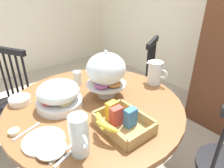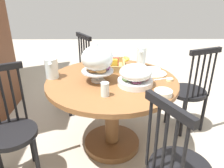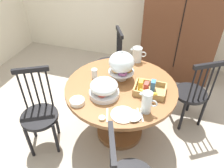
{
  "view_description": "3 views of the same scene",
  "coord_description": "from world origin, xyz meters",
  "px_view_note": "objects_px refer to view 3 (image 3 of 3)",
  "views": [
    {
      "loc": [
        1.11,
        -0.72,
        1.5
      ],
      "look_at": [
        0.14,
        0.07,
        0.84
      ],
      "focal_mm": 32.54,
      "sensor_mm": 36.0,
      "label": 1
    },
    {
      "loc": [
        -1.71,
        -0.07,
        1.53
      ],
      "look_at": [
        0.04,
        -0.08,
        0.74
      ],
      "focal_mm": 35.59,
      "sensor_mm": 36.0,
      "label": 2
    },
    {
      "loc": [
        0.58,
        -1.83,
        2.12
      ],
      "look_at": [
        0.04,
        -0.08,
        0.74
      ],
      "focal_mm": 34.34,
      "sensor_mm": 36.0,
      "label": 3
    }
  ],
  "objects_px": {
    "drinking_glass": "(95,74)",
    "china_plate_small": "(133,116)",
    "windsor_chair_near_window": "(110,65)",
    "dining_table": "(121,101)",
    "pastry_stand_with_dome": "(122,63)",
    "wooden_armoire": "(183,18)",
    "milk_pitcher": "(137,55)",
    "windsor_chair_far_side": "(191,94)",
    "cereal_basket": "(149,89)",
    "fruit_platter_covered": "(104,88)",
    "windsor_chair_by_cabinet": "(40,115)",
    "orange_juice_pitcher": "(147,103)",
    "butter_dish": "(102,118)",
    "china_plate_large": "(123,115)",
    "cereal_bowl": "(77,102)"
  },
  "relations": [
    {
      "from": "cereal_basket",
      "to": "cereal_bowl",
      "type": "relative_size",
      "value": 2.26
    },
    {
      "from": "drinking_glass",
      "to": "china_plate_small",
      "type": "bearing_deg",
      "value": -40.73
    },
    {
      "from": "windsor_chair_by_cabinet",
      "to": "butter_dish",
      "type": "relative_size",
      "value": 16.25
    },
    {
      "from": "milk_pitcher",
      "to": "butter_dish",
      "type": "distance_m",
      "value": 1.07
    },
    {
      "from": "windsor_chair_near_window",
      "to": "cereal_bowl",
      "type": "bearing_deg",
      "value": -86.99
    },
    {
      "from": "pastry_stand_with_dome",
      "to": "drinking_glass",
      "type": "bearing_deg",
      "value": -166.29
    },
    {
      "from": "cereal_bowl",
      "to": "cereal_basket",
      "type": "bearing_deg",
      "value": 30.4
    },
    {
      "from": "cereal_basket",
      "to": "cereal_bowl",
      "type": "height_order",
      "value": "cereal_basket"
    },
    {
      "from": "pastry_stand_with_dome",
      "to": "orange_juice_pitcher",
      "type": "height_order",
      "value": "pastry_stand_with_dome"
    },
    {
      "from": "windsor_chair_by_cabinet",
      "to": "china_plate_large",
      "type": "distance_m",
      "value": 0.97
    },
    {
      "from": "dining_table",
      "to": "fruit_platter_covered",
      "type": "bearing_deg",
      "value": -121.18
    },
    {
      "from": "fruit_platter_covered",
      "to": "windsor_chair_by_cabinet",
      "type": "bearing_deg",
      "value": -162.89
    },
    {
      "from": "milk_pitcher",
      "to": "china_plate_large",
      "type": "relative_size",
      "value": 0.9
    },
    {
      "from": "wooden_armoire",
      "to": "milk_pitcher",
      "type": "bearing_deg",
      "value": -113.93
    },
    {
      "from": "windsor_chair_far_side",
      "to": "china_plate_large",
      "type": "height_order",
      "value": "windsor_chair_far_side"
    },
    {
      "from": "dining_table",
      "to": "windsor_chair_far_side",
      "type": "bearing_deg",
      "value": 30.45
    },
    {
      "from": "cereal_bowl",
      "to": "windsor_chair_far_side",
      "type": "bearing_deg",
      "value": 37.69
    },
    {
      "from": "dining_table",
      "to": "windsor_chair_near_window",
      "type": "xyz_separation_m",
      "value": [
        -0.39,
        0.81,
        -0.07
      ]
    },
    {
      "from": "pastry_stand_with_dome",
      "to": "milk_pitcher",
      "type": "xyz_separation_m",
      "value": [
        0.09,
        0.42,
        -0.11
      ]
    },
    {
      "from": "windsor_chair_near_window",
      "to": "orange_juice_pitcher",
      "type": "height_order",
      "value": "windsor_chair_near_window"
    },
    {
      "from": "windsor_chair_by_cabinet",
      "to": "cereal_bowl",
      "type": "height_order",
      "value": "windsor_chair_by_cabinet"
    },
    {
      "from": "wooden_armoire",
      "to": "pastry_stand_with_dome",
      "type": "distance_m",
      "value": 1.56
    },
    {
      "from": "windsor_chair_far_side",
      "to": "drinking_glass",
      "type": "bearing_deg",
      "value": -159.98
    },
    {
      "from": "pastry_stand_with_dome",
      "to": "drinking_glass",
      "type": "relative_size",
      "value": 3.13
    },
    {
      "from": "fruit_platter_covered",
      "to": "drinking_glass",
      "type": "xyz_separation_m",
      "value": [
        -0.2,
        0.25,
        -0.03
      ]
    },
    {
      "from": "pastry_stand_with_dome",
      "to": "butter_dish",
      "type": "relative_size",
      "value": 5.73
    },
    {
      "from": "windsor_chair_near_window",
      "to": "china_plate_small",
      "type": "distance_m",
      "value": 1.39
    },
    {
      "from": "pastry_stand_with_dome",
      "to": "china_plate_large",
      "type": "height_order",
      "value": "pastry_stand_with_dome"
    },
    {
      "from": "windsor_chair_far_side",
      "to": "pastry_stand_with_dome",
      "type": "bearing_deg",
      "value": -157.84
    },
    {
      "from": "wooden_armoire",
      "to": "china_plate_small",
      "type": "relative_size",
      "value": 13.07
    },
    {
      "from": "china_plate_large",
      "to": "cereal_basket",
      "type": "bearing_deg",
      "value": 66.99
    },
    {
      "from": "dining_table",
      "to": "wooden_armoire",
      "type": "bearing_deg",
      "value": 72.09
    },
    {
      "from": "cereal_basket",
      "to": "china_plate_large",
      "type": "relative_size",
      "value": 1.44
    },
    {
      "from": "orange_juice_pitcher",
      "to": "butter_dish",
      "type": "xyz_separation_m",
      "value": [
        -0.35,
        -0.21,
        -0.09
      ]
    },
    {
      "from": "china_plate_large",
      "to": "wooden_armoire",
      "type": "bearing_deg",
      "value": 79.23
    },
    {
      "from": "windsor_chair_by_cabinet",
      "to": "fruit_platter_covered",
      "type": "bearing_deg",
      "value": 17.11
    },
    {
      "from": "fruit_platter_covered",
      "to": "windsor_chair_far_side",
      "type": "bearing_deg",
      "value": 36.16
    },
    {
      "from": "cereal_basket",
      "to": "china_plate_large",
      "type": "distance_m",
      "value": 0.42
    },
    {
      "from": "wooden_armoire",
      "to": "fruit_platter_covered",
      "type": "height_order",
      "value": "wooden_armoire"
    },
    {
      "from": "cereal_bowl",
      "to": "china_plate_small",
      "type": "bearing_deg",
      "value": -1.89
    },
    {
      "from": "windsor_chair_far_side",
      "to": "cereal_basket",
      "type": "relative_size",
      "value": 3.09
    },
    {
      "from": "windsor_chair_near_window",
      "to": "windsor_chair_by_cabinet",
      "type": "xyz_separation_m",
      "value": [
        -0.41,
        -1.21,
        0.0
      ]
    },
    {
      "from": "orange_juice_pitcher",
      "to": "milk_pitcher",
      "type": "height_order",
      "value": "orange_juice_pitcher"
    },
    {
      "from": "windsor_chair_near_window",
      "to": "dining_table",
      "type": "bearing_deg",
      "value": -64.42
    },
    {
      "from": "wooden_armoire",
      "to": "milk_pitcher",
      "type": "relative_size",
      "value": 9.91
    },
    {
      "from": "windsor_chair_near_window",
      "to": "china_plate_small",
      "type": "xyz_separation_m",
      "value": [
        0.61,
        -1.22,
        0.3
      ]
    },
    {
      "from": "cereal_bowl",
      "to": "butter_dish",
      "type": "bearing_deg",
      "value": -22.68
    },
    {
      "from": "milk_pitcher",
      "to": "drinking_glass",
      "type": "height_order",
      "value": "milk_pitcher"
    },
    {
      "from": "windsor_chair_far_side",
      "to": "cereal_basket",
      "type": "xyz_separation_m",
      "value": [
        -0.48,
        -0.48,
        0.33
      ]
    },
    {
      "from": "windsor_chair_near_window",
      "to": "drinking_glass",
      "type": "distance_m",
      "value": 0.83
    }
  ]
}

